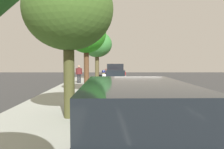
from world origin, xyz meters
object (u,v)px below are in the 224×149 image
(parked_sedan_white_second, at_px, (116,79))
(street_tree_near_cyclist, at_px, (97,45))
(parked_sedan_green_mid, at_px, (115,98))
(fire_hydrant, at_px, (88,94))
(parked_suv_black_far, at_px, (136,141))
(parked_pickup_red_nearest, at_px, (114,73))
(cyclist_with_backpack, at_px, (103,80))
(bicycle_at_curb, at_px, (106,90))
(pedestrian_on_phone, at_px, (79,73))
(street_tree_mid_block, at_px, (86,33))
(street_tree_far_end, at_px, (68,10))

(parked_sedan_white_second, distance_m, street_tree_near_cyclist, 8.01)
(parked_sedan_green_mid, height_order, fire_hydrant, parked_sedan_green_mid)
(parked_suv_black_far, bearing_deg, parked_pickup_red_nearest, -89.85)
(parked_sedan_white_second, bearing_deg, parked_pickup_red_nearest, -89.78)
(cyclist_with_backpack, bearing_deg, parked_suv_black_far, 94.44)
(parked_pickup_red_nearest, xyz_separation_m, cyclist_with_backpack, (0.89, 10.40, 0.13))
(bicycle_at_curb, distance_m, street_tree_near_cyclist, 12.05)
(street_tree_near_cyclist, xyz_separation_m, pedestrian_on_phone, (1.50, 4.14, -2.98))
(fire_hydrant, bearing_deg, parked_sedan_white_second, -101.86)
(bicycle_at_curb, xyz_separation_m, street_tree_near_cyclist, (1.29, -11.39, 3.69))
(parked_sedan_green_mid, height_order, pedestrian_on_phone, pedestrian_on_phone)
(street_tree_near_cyclist, relative_size, street_tree_mid_block, 1.03)
(parked_sedan_green_mid, bearing_deg, cyclist_with_backpack, -83.44)
(parked_pickup_red_nearest, distance_m, parked_suv_black_far, 22.69)
(parked_pickup_red_nearest, distance_m, parked_sedan_white_second, 6.46)
(street_tree_mid_block, bearing_deg, street_tree_far_end, 90.00)
(parked_suv_black_far, bearing_deg, cyclist_with_backpack, -85.56)
(parked_suv_black_far, relative_size, pedestrian_on_phone, 2.78)
(parked_pickup_red_nearest, bearing_deg, street_tree_far_end, 83.58)
(pedestrian_on_phone, bearing_deg, street_tree_near_cyclist, -109.93)
(bicycle_at_curb, relative_size, street_tree_far_end, 0.28)
(street_tree_mid_block, bearing_deg, pedestrian_on_phone, -78.57)
(parked_suv_black_far, bearing_deg, pedestrian_on_phone, -79.55)
(parked_pickup_red_nearest, distance_m, cyclist_with_backpack, 10.44)
(parked_sedan_green_mid, bearing_deg, parked_pickup_red_nearest, -90.69)
(parked_sedan_white_second, height_order, street_tree_far_end, street_tree_far_end)
(parked_suv_black_far, relative_size, bicycle_at_curb, 3.02)
(parked_suv_black_far, distance_m, bicycle_at_curb, 11.88)
(parked_pickup_red_nearest, height_order, street_tree_near_cyclist, street_tree_near_cyclist)
(cyclist_with_backpack, bearing_deg, parked_sedan_green_mid, 96.56)
(parked_pickup_red_nearest, relative_size, bicycle_at_curb, 3.44)
(parked_pickup_red_nearest, xyz_separation_m, parked_sedan_green_mid, (0.20, 16.47, -0.15))
(parked_sedan_green_mid, distance_m, parked_suv_black_far, 6.23)
(parked_sedan_white_second, distance_m, street_tree_far_end, 11.68)
(parked_sedan_white_second, height_order, fire_hydrant, parked_sedan_white_second)
(street_tree_near_cyclist, height_order, street_tree_far_end, street_tree_far_end)
(street_tree_mid_block, relative_size, fire_hydrant, 6.31)
(cyclist_with_backpack, relative_size, fire_hydrant, 2.01)
(street_tree_far_end, bearing_deg, parked_sedan_green_mid, -151.53)
(parked_pickup_red_nearest, height_order, street_tree_mid_block, street_tree_mid_block)
(fire_hydrant, bearing_deg, pedestrian_on_phone, -79.70)
(parked_sedan_green_mid, height_order, bicycle_at_curb, parked_sedan_green_mid)
(street_tree_mid_block, xyz_separation_m, fire_hydrant, (-0.40, 3.01, -3.51))
(parked_sedan_white_second, xyz_separation_m, parked_suv_black_far, (-0.04, 16.23, 0.27))
(street_tree_mid_block, xyz_separation_m, street_tree_far_end, (0.00, 6.42, 0.17))
(bicycle_at_curb, xyz_separation_m, fire_hydrant, (0.90, 3.18, 0.17))
(street_tree_near_cyclist, distance_m, street_tree_mid_block, 11.56)
(parked_sedan_green_mid, relative_size, cyclist_with_backpack, 2.67)
(parked_pickup_red_nearest, relative_size, street_tree_near_cyclist, 0.99)
(cyclist_with_backpack, xyz_separation_m, street_tree_far_end, (1.07, 7.03, 3.21))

